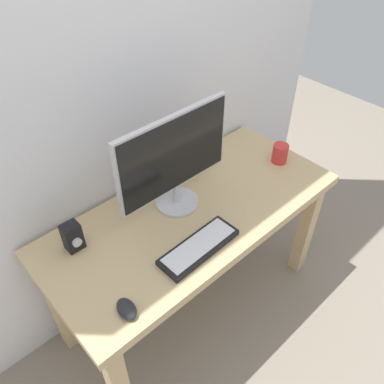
% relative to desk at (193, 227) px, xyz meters
% --- Properties ---
extents(ground_plane, '(6.00, 6.00, 0.00)m').
position_rel_desk_xyz_m(ground_plane, '(0.00, 0.00, -0.64)').
color(ground_plane, gray).
extents(wall_back, '(2.56, 0.04, 3.00)m').
position_rel_desk_xyz_m(wall_back, '(0.00, 0.37, 0.86)').
color(wall_back, silver).
rests_on(wall_back, ground_plane).
extents(desk, '(1.47, 0.66, 0.76)m').
position_rel_desk_xyz_m(desk, '(0.00, 0.00, 0.00)').
color(desk, tan).
rests_on(desk, ground_plane).
extents(monitor, '(0.60, 0.21, 0.48)m').
position_rel_desk_xyz_m(monitor, '(-0.02, 0.10, 0.38)').
color(monitor, silver).
rests_on(monitor, desk).
extents(keyboard_primary, '(0.38, 0.14, 0.03)m').
position_rel_desk_xyz_m(keyboard_primary, '(-0.14, -0.19, 0.13)').
color(keyboard_primary, black).
rests_on(keyboard_primary, desk).
extents(mouse, '(0.08, 0.11, 0.03)m').
position_rel_desk_xyz_m(mouse, '(-0.55, -0.23, 0.13)').
color(mouse, '#232328').
rests_on(mouse, desk).
extents(audio_controller, '(0.07, 0.07, 0.14)m').
position_rel_desk_xyz_m(audio_controller, '(-0.53, 0.17, 0.18)').
color(audio_controller, black).
rests_on(audio_controller, desk).
extents(coffee_mug, '(0.08, 0.08, 0.10)m').
position_rel_desk_xyz_m(coffee_mug, '(0.61, -0.03, 0.17)').
color(coffee_mug, red).
rests_on(coffee_mug, desk).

